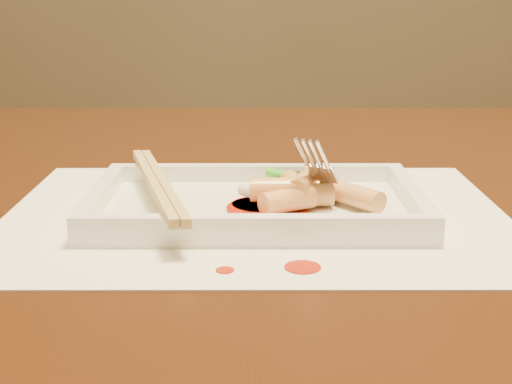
{
  "coord_description": "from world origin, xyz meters",
  "views": [
    {
      "loc": [
        -0.08,
        -0.63,
        0.93
      ],
      "look_at": [
        -0.08,
        -0.08,
        0.77
      ],
      "focal_mm": 50.0,
      "sensor_mm": 36.0,
      "label": 1
    }
  ],
  "objects_px": {
    "table": "(344,290)",
    "placemat": "(256,214)",
    "plate_base": "(256,209)",
    "fork": "(344,108)",
    "chopstick_a": "(152,183)"
  },
  "relations": [
    {
      "from": "table",
      "to": "plate_base",
      "type": "xyz_separation_m",
      "value": [
        -0.08,
        -0.08,
        0.11
      ]
    },
    {
      "from": "placemat",
      "to": "plate_base",
      "type": "height_order",
      "value": "plate_base"
    },
    {
      "from": "placemat",
      "to": "chopstick_a",
      "type": "relative_size",
      "value": 1.87
    },
    {
      "from": "fork",
      "to": "chopstick_a",
      "type": "bearing_deg",
      "value": -173.25
    },
    {
      "from": "plate_base",
      "to": "chopstick_a",
      "type": "relative_size",
      "value": 1.22
    },
    {
      "from": "plate_base",
      "to": "chopstick_a",
      "type": "xyz_separation_m",
      "value": [
        -0.08,
        0.0,
        0.02
      ]
    },
    {
      "from": "table",
      "to": "fork",
      "type": "height_order",
      "value": "fork"
    },
    {
      "from": "chopstick_a",
      "to": "plate_base",
      "type": "bearing_deg",
      "value": 0.0
    },
    {
      "from": "table",
      "to": "placemat",
      "type": "xyz_separation_m",
      "value": [
        -0.08,
        -0.08,
        0.1
      ]
    },
    {
      "from": "table",
      "to": "fork",
      "type": "distance_m",
      "value": 0.2
    },
    {
      "from": "plate_base",
      "to": "fork",
      "type": "relative_size",
      "value": 1.86
    },
    {
      "from": "plate_base",
      "to": "fork",
      "type": "height_order",
      "value": "fork"
    },
    {
      "from": "table",
      "to": "fork",
      "type": "xyz_separation_m",
      "value": [
        -0.01,
        -0.06,
        0.18
      ]
    },
    {
      "from": "chopstick_a",
      "to": "fork",
      "type": "xyz_separation_m",
      "value": [
        0.15,
        0.02,
        0.06
      ]
    },
    {
      "from": "fork",
      "to": "placemat",
      "type": "bearing_deg",
      "value": -165.58
    }
  ]
}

